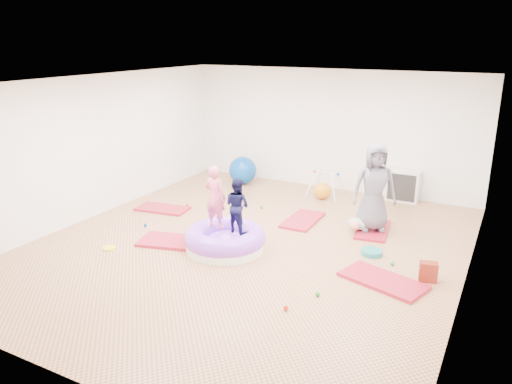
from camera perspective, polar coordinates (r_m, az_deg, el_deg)
The scene contains 19 objects.
room at distance 8.30m, azimuth -0.97°, elevation 2.75°, with size 7.01×8.01×2.81m.
gym_mat_front_left at distance 8.96m, azimuth -9.11°, elevation -5.63°, with size 1.30×0.65×0.05m, color #B7203C.
gym_mat_mid_left at distance 10.70m, azimuth -10.63°, elevation -1.88°, with size 1.09×0.54×0.05m, color #B7203C.
gym_mat_center_back at distance 9.92m, azimuth 5.36°, elevation -3.20°, with size 1.13×0.57×0.05m, color #B7203C.
gym_mat_right at distance 7.75m, azimuth 14.29°, elevation -9.79°, with size 1.24×0.62×0.05m, color #B7203C.
gym_mat_rear_right at distance 9.65m, azimuth 13.21°, elevation -4.20°, with size 1.12×0.56×0.05m, color #B7203C.
inflatable_cushion at distance 8.57m, azimuth -3.56°, elevation -5.47°, with size 1.39×1.39×0.44m.
child_pink at distance 8.43m, azimuth -4.68°, elevation -0.27°, with size 0.40×0.26×1.09m, color #E25F83.
child_navy at distance 8.25m, azimuth -2.16°, elevation -1.23°, with size 0.45×0.35×0.93m, color black.
adult_caregiver at distance 9.35m, azimuth 13.37°, elevation 0.54°, with size 0.80×0.52×1.63m, color slate.
infant at distance 9.46m, azimuth 11.48°, elevation -3.62°, with size 0.39×0.39×0.23m.
ball_pit_balls at distance 9.20m, azimuth 0.96°, elevation -4.73°, with size 4.66×3.90×0.07m.
exercise_ball_blue at distance 12.30m, azimuth -1.53°, elevation 2.50°, with size 0.68×0.68×0.68m, color #0744A1.
exercise_ball_orange at distance 11.27m, azimuth 7.58°, elevation 0.14°, with size 0.37×0.37×0.37m, color orange.
infant_play_gym at distance 11.40m, azimuth 7.98°, elevation 1.35°, with size 0.75×0.71×0.57m.
cube_shelf at distance 11.45m, azimuth 16.45°, elevation 0.69°, with size 0.69×0.34×0.69m.
balance_disc at distance 8.62m, azimuth 13.06°, elevation -6.72°, with size 0.36×0.36×0.08m, color #1F7D7D.
backpack at distance 7.92m, azimuth 19.08°, elevation -8.62°, with size 0.26×0.16×0.30m, color red.
yellow_toy at distance 8.98m, azimuth -16.42°, elevation -6.18°, with size 0.22×0.22×0.03m, color yellow.
Camera 1 is at (3.90, -7.02, 3.49)m, focal length 35.00 mm.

